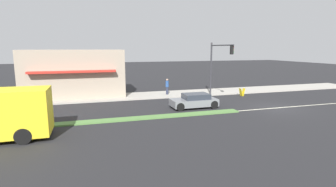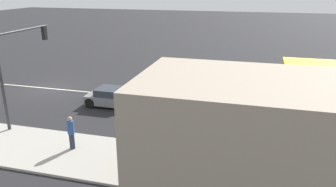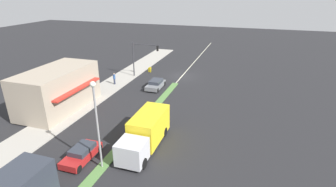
{
  "view_description": "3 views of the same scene",
  "coord_description": "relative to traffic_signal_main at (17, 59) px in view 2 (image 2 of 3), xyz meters",
  "views": [
    {
      "loc": [
        -18.47,
        15.5,
        5.13
      ],
      "look_at": [
        0.76,
        9.63,
        1.64
      ],
      "focal_mm": 28.0,
      "sensor_mm": 36.0,
      "label": 1
    },
    {
      "loc": [
        21.57,
        15.81,
        7.99
      ],
      "look_at": [
        1.79,
        10.42,
        1.07
      ],
      "focal_mm": 35.0,
      "sensor_mm": 36.0,
      "label": 2
    },
    {
      "loc": [
        -10.55,
        40.42,
        13.65
      ],
      "look_at": [
        -1.51,
        12.41,
        1.78
      ],
      "focal_mm": 28.0,
      "sensor_mm": 36.0,
      "label": 3
    }
  ],
  "objects": [
    {
      "name": "delivery_truck",
      "position": [
        -8.32,
        18.55,
        -2.43
      ],
      "size": [
        2.44,
        7.5,
        2.87
      ],
      "color": "silver",
      "rests_on": "ground"
    },
    {
      "name": "suv_grey",
      "position": [
        -3.92,
        4.17,
        -3.29
      ],
      "size": [
        1.88,
        3.98,
        1.24
      ],
      "color": "slate",
      "rests_on": "ground"
    },
    {
      "name": "traffic_signal_main",
      "position": [
        0.0,
        0.0,
        0.0
      ],
      "size": [
        4.59,
        0.34,
        5.6
      ],
      "color": "#333338",
      "rests_on": "sidewalk_right"
    },
    {
      "name": "lane_marking_center",
      "position": [
        -6.12,
        -2.63,
        -3.9
      ],
      "size": [
        0.16,
        60.0,
        0.01
      ],
      "primitive_type": "cube",
      "color": "beige",
      "rests_on": "ground"
    },
    {
      "name": "pedestrian",
      "position": [
        2.52,
        4.69,
        -2.87
      ],
      "size": [
        0.34,
        0.34,
        1.72
      ],
      "color": "#282D42",
      "rests_on": "sidewalk_right"
    },
    {
      "name": "building_corner_store",
      "position": [
        4.63,
        14.26,
        -1.35
      ],
      "size": [
        5.75,
        9.98,
        4.85
      ],
      "color": "tan",
      "rests_on": "sidewalk_right"
    },
    {
      "name": "ground_plane",
      "position": [
        -6.12,
        15.37,
        -3.9
      ],
      "size": [
        160.0,
        160.0,
        0.0
      ],
      "primitive_type": "plane",
      "color": "#232326"
    }
  ]
}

